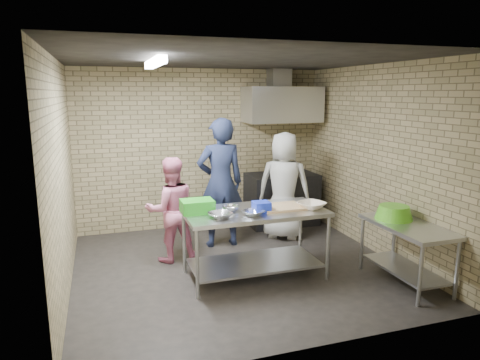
# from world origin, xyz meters

# --- Properties ---
(floor) EXTENTS (4.20, 4.20, 0.00)m
(floor) POSITION_xyz_m (0.00, 0.00, 0.00)
(floor) COLOR black
(floor) RESTS_ON ground
(ceiling) EXTENTS (4.20, 4.20, 0.00)m
(ceiling) POSITION_xyz_m (0.00, 0.00, 2.70)
(ceiling) COLOR black
(ceiling) RESTS_ON ground
(back_wall) EXTENTS (4.20, 0.06, 2.70)m
(back_wall) POSITION_xyz_m (0.00, 2.00, 1.35)
(back_wall) COLOR tan
(back_wall) RESTS_ON ground
(front_wall) EXTENTS (4.20, 0.06, 2.70)m
(front_wall) POSITION_xyz_m (0.00, -2.00, 1.35)
(front_wall) COLOR tan
(front_wall) RESTS_ON ground
(left_wall) EXTENTS (0.06, 4.00, 2.70)m
(left_wall) POSITION_xyz_m (-2.10, 0.00, 1.35)
(left_wall) COLOR tan
(left_wall) RESTS_ON ground
(right_wall) EXTENTS (0.06, 4.00, 2.70)m
(right_wall) POSITION_xyz_m (2.10, 0.00, 1.35)
(right_wall) COLOR tan
(right_wall) RESTS_ON ground
(prep_table) EXTENTS (1.75, 0.87, 0.87)m
(prep_table) POSITION_xyz_m (0.12, -0.34, 0.44)
(prep_table) COLOR silver
(prep_table) RESTS_ON floor
(side_counter) EXTENTS (0.60, 1.20, 0.75)m
(side_counter) POSITION_xyz_m (1.80, -1.10, 0.38)
(side_counter) COLOR silver
(side_counter) RESTS_ON floor
(stove) EXTENTS (1.20, 0.70, 0.90)m
(stove) POSITION_xyz_m (1.35, 1.65, 0.45)
(stove) COLOR black
(stove) RESTS_ON floor
(range_hood) EXTENTS (1.30, 0.60, 0.60)m
(range_hood) POSITION_xyz_m (1.35, 1.70, 2.10)
(range_hood) COLOR silver
(range_hood) RESTS_ON back_wall
(hood_duct) EXTENTS (0.35, 0.30, 0.30)m
(hood_duct) POSITION_xyz_m (1.35, 1.85, 2.55)
(hood_duct) COLOR #A5A8AD
(hood_duct) RESTS_ON back_wall
(wall_shelf) EXTENTS (0.80, 0.20, 0.04)m
(wall_shelf) POSITION_xyz_m (1.65, 1.89, 1.92)
(wall_shelf) COLOR #3F2B19
(wall_shelf) RESTS_ON back_wall
(fluorescent_fixture) EXTENTS (0.10, 1.25, 0.08)m
(fluorescent_fixture) POSITION_xyz_m (-1.00, 0.00, 2.64)
(fluorescent_fixture) COLOR white
(fluorescent_fixture) RESTS_ON ceiling
(green_crate) EXTENTS (0.39, 0.29, 0.16)m
(green_crate) POSITION_xyz_m (-0.58, -0.22, 0.95)
(green_crate) COLOR #219C1C
(green_crate) RESTS_ON prep_table
(blue_tub) EXTENTS (0.19, 0.19, 0.13)m
(blue_tub) POSITION_xyz_m (0.17, -0.44, 0.94)
(blue_tub) COLOR #1B32CB
(blue_tub) RESTS_ON prep_table
(cutting_board) EXTENTS (0.53, 0.41, 0.03)m
(cutting_board) POSITION_xyz_m (0.47, -0.36, 0.89)
(cutting_board) COLOR tan
(cutting_board) RESTS_ON prep_table
(mixing_bowl_a) EXTENTS (0.35, 0.35, 0.07)m
(mixing_bowl_a) POSITION_xyz_m (-0.38, -0.54, 0.91)
(mixing_bowl_a) COLOR #B6B9BD
(mixing_bowl_a) RESTS_ON prep_table
(mixing_bowl_b) EXTENTS (0.27, 0.27, 0.07)m
(mixing_bowl_b) POSITION_xyz_m (-0.18, -0.29, 0.91)
(mixing_bowl_b) COLOR #BBBDC2
(mixing_bowl_b) RESTS_ON prep_table
(mixing_bowl_c) EXTENTS (0.32, 0.32, 0.06)m
(mixing_bowl_c) POSITION_xyz_m (0.02, -0.56, 0.90)
(mixing_bowl_c) COLOR silver
(mixing_bowl_c) RESTS_ON prep_table
(ceramic_bowl) EXTENTS (0.43, 0.43, 0.08)m
(ceramic_bowl) POSITION_xyz_m (0.82, -0.49, 0.91)
(ceramic_bowl) COLOR beige
(ceramic_bowl) RESTS_ON prep_table
(green_basin) EXTENTS (0.46, 0.46, 0.17)m
(green_basin) POSITION_xyz_m (1.78, -0.85, 0.83)
(green_basin) COLOR #59C626
(green_basin) RESTS_ON side_counter
(bottle_red) EXTENTS (0.07, 0.07, 0.18)m
(bottle_red) POSITION_xyz_m (1.40, 1.89, 2.03)
(bottle_red) COLOR #B22619
(bottle_red) RESTS_ON wall_shelf
(bottle_green) EXTENTS (0.06, 0.06, 0.15)m
(bottle_green) POSITION_xyz_m (1.80, 1.89, 2.02)
(bottle_green) COLOR green
(bottle_green) RESTS_ON wall_shelf
(man_navy) EXTENTS (0.72, 0.48, 1.95)m
(man_navy) POSITION_xyz_m (0.02, 0.92, 0.97)
(man_navy) COLOR black
(man_navy) RESTS_ON floor
(woman_pink) EXTENTS (0.74, 0.60, 1.45)m
(woman_pink) POSITION_xyz_m (-0.79, 0.54, 0.73)
(woman_pink) COLOR #D47092
(woman_pink) RESTS_ON floor
(woman_white) EXTENTS (0.99, 0.91, 1.71)m
(woman_white) POSITION_xyz_m (1.08, 0.95, 0.85)
(woman_white) COLOR silver
(woman_white) RESTS_ON floor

